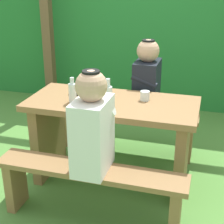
% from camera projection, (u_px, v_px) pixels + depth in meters
% --- Properties ---
extents(ground_plane, '(12.00, 12.00, 0.00)m').
position_uv_depth(ground_plane, '(112.00, 179.00, 3.13)').
color(ground_plane, '#51883A').
extents(hedge_backdrop, '(6.40, 0.94, 2.02)m').
position_uv_depth(hedge_backdrop, '(159.00, 27.00, 4.86)').
color(hedge_backdrop, '#267932').
rests_on(hedge_backdrop, ground_plane).
extents(pergola_post_left, '(0.12, 0.12, 2.21)m').
position_uv_depth(pergola_post_left, '(47.00, 23.00, 4.53)').
color(pergola_post_left, brown).
rests_on(pergola_post_left, ground_plane).
extents(picnic_table, '(1.40, 0.64, 0.75)m').
position_uv_depth(picnic_table, '(112.00, 128.00, 2.93)').
color(picnic_table, olive).
rests_on(picnic_table, ground_plane).
extents(bench_near, '(1.40, 0.24, 0.45)m').
position_uv_depth(bench_near, '(90.00, 183.00, 2.50)').
color(bench_near, olive).
rests_on(bench_near, ground_plane).
extents(bench_far, '(1.40, 0.24, 0.45)m').
position_uv_depth(bench_far, '(128.00, 122.00, 3.51)').
color(bench_far, olive).
rests_on(bench_far, ground_plane).
extents(person_white_shirt, '(0.25, 0.35, 0.72)m').
position_uv_depth(person_white_shirt, '(92.00, 126.00, 2.32)').
color(person_white_shirt, white).
rests_on(person_white_shirt, bench_near).
extents(person_black_coat, '(0.25, 0.35, 0.72)m').
position_uv_depth(person_black_coat, '(147.00, 80.00, 3.28)').
color(person_black_coat, black).
rests_on(person_black_coat, bench_far).
extents(drinking_glass, '(0.08, 0.08, 0.08)m').
position_uv_depth(drinking_glass, '(145.00, 96.00, 2.85)').
color(drinking_glass, silver).
rests_on(drinking_glass, picnic_table).
extents(bottle_left, '(0.06, 0.06, 0.21)m').
position_uv_depth(bottle_left, '(72.00, 92.00, 2.79)').
color(bottle_left, silver).
rests_on(bottle_left, picnic_table).
extents(bottle_right, '(0.07, 0.07, 0.22)m').
position_uv_depth(bottle_right, '(107.00, 95.00, 2.71)').
color(bottle_right, silver).
rests_on(bottle_right, picnic_table).
extents(cell_phone, '(0.13, 0.16, 0.01)m').
position_uv_depth(cell_phone, '(77.00, 94.00, 2.99)').
color(cell_phone, black).
rests_on(cell_phone, picnic_table).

